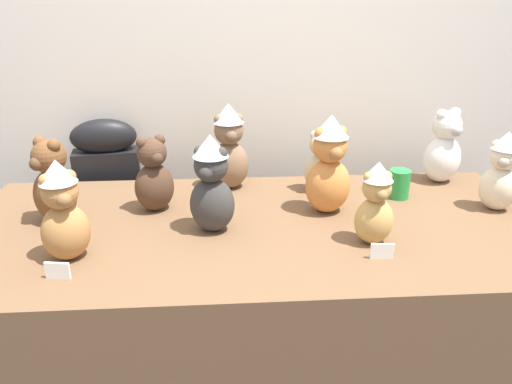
% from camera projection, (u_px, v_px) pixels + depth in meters
% --- Properties ---
extents(wall_back, '(7.00, 0.08, 2.60)m').
position_uv_depth(wall_back, '(245.00, 45.00, 2.17)').
color(wall_back, silver).
rests_on(wall_back, ground_plane).
extents(display_table, '(2.00, 0.92, 0.78)m').
position_uv_depth(display_table, '(256.00, 319.00, 1.86)').
color(display_table, brown).
rests_on(display_table, ground_plane).
extents(instrument_case, '(0.29, 0.16, 1.01)m').
position_uv_depth(instrument_case, '(114.00, 225.00, 2.32)').
color(instrument_case, black).
rests_on(instrument_case, ground_plane).
extents(teddy_bear_ginger, '(0.18, 0.17, 0.36)m').
position_uv_depth(teddy_bear_ginger, '(329.00, 166.00, 1.75)').
color(teddy_bear_ginger, '#D17F3D').
rests_on(teddy_bear_ginger, display_table).
extents(teddy_bear_honey, '(0.13, 0.11, 0.27)m').
position_uv_depth(teddy_bear_honey, '(375.00, 204.00, 1.55)').
color(teddy_bear_honey, tan).
rests_on(teddy_bear_honey, display_table).
extents(teddy_bear_chestnut, '(0.20, 0.19, 0.30)m').
position_uv_depth(teddy_bear_chestnut, '(53.00, 183.00, 1.69)').
color(teddy_bear_chestnut, brown).
rests_on(teddy_bear_chestnut, display_table).
extents(teddy_bear_caramel, '(0.18, 0.17, 0.31)m').
position_uv_depth(teddy_bear_caramel, '(63.00, 212.00, 1.45)').
color(teddy_bear_caramel, '#B27A42').
rests_on(teddy_bear_caramel, display_table).
extents(teddy_bear_cocoa, '(0.18, 0.17, 0.28)m').
position_uv_depth(teddy_bear_cocoa, '(154.00, 176.00, 1.78)').
color(teddy_bear_cocoa, '#4C3323').
rests_on(teddy_bear_cocoa, display_table).
extents(teddy_bear_charcoal, '(0.18, 0.17, 0.33)m').
position_uv_depth(teddy_bear_charcoal, '(211.00, 185.00, 1.62)').
color(teddy_bear_charcoal, '#383533').
rests_on(teddy_bear_charcoal, display_table).
extents(teddy_bear_cream, '(0.17, 0.16, 0.29)m').
position_uv_depth(teddy_bear_cream, '(501.00, 172.00, 1.78)').
color(teddy_bear_cream, beige).
rests_on(teddy_bear_cream, display_table).
extents(teddy_bear_mocha, '(0.17, 0.15, 0.34)m').
position_uv_depth(teddy_bear_mocha, '(229.00, 148.00, 1.97)').
color(teddy_bear_mocha, '#7F6047').
rests_on(teddy_bear_mocha, display_table).
extents(teddy_bear_snow, '(0.20, 0.18, 0.31)m').
position_uv_depth(teddy_bear_snow, '(444.00, 148.00, 2.04)').
color(teddy_bear_snow, white).
rests_on(teddy_bear_snow, display_table).
extents(teddy_bear_sand, '(0.15, 0.14, 0.24)m').
position_uv_depth(teddy_bear_sand, '(321.00, 164.00, 1.96)').
color(teddy_bear_sand, '#CCB78E').
rests_on(teddy_bear_sand, display_table).
extents(party_cup_green, '(0.08, 0.08, 0.11)m').
position_uv_depth(party_cup_green, '(399.00, 184.00, 1.92)').
color(party_cup_green, '#238C3D').
rests_on(party_cup_green, display_table).
extents(name_card_front_middle, '(0.07, 0.02, 0.05)m').
position_uv_depth(name_card_front_middle, '(58.00, 271.00, 1.39)').
color(name_card_front_middle, white).
rests_on(name_card_front_middle, display_table).
extents(name_card_front_right, '(0.07, 0.02, 0.05)m').
position_uv_depth(name_card_front_right, '(382.00, 251.00, 1.49)').
color(name_card_front_right, white).
rests_on(name_card_front_right, display_table).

